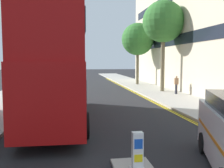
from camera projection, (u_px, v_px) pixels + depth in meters
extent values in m
cube|color=#ADA89E|center=(178.00, 99.00, 20.11)|extent=(4.00, 80.00, 0.14)
cube|color=#ADA89E|center=(2.00, 104.00, 18.09)|extent=(4.00, 80.00, 0.14)
cube|color=yellow|center=(161.00, 105.00, 17.82)|extent=(0.10, 56.00, 0.01)
cube|color=yellow|center=(159.00, 105.00, 17.79)|extent=(0.10, 56.00, 0.01)
cube|color=white|center=(137.00, 150.00, 6.78)|extent=(0.28, 0.20, 0.95)
cube|color=blue|center=(139.00, 144.00, 6.66)|extent=(0.22, 0.01, 0.26)
cube|color=yellow|center=(138.00, 158.00, 6.69)|extent=(0.22, 0.01, 0.20)
cube|color=#B20F0F|center=(59.00, 87.00, 13.22)|extent=(2.81, 10.87, 2.60)
cube|color=#B20F0F|center=(58.00, 36.00, 12.99)|extent=(2.75, 10.65, 2.50)
cube|color=black|center=(59.00, 81.00, 13.19)|extent=(2.83, 10.44, 0.84)
cube|color=black|center=(58.00, 34.00, 12.98)|extent=(2.81, 10.22, 0.80)
cube|color=yellow|center=(64.00, 58.00, 18.40)|extent=(2.00, 0.12, 0.44)
cube|color=maroon|center=(57.00, 10.00, 12.87)|extent=(2.53, 9.78, 0.10)
cylinder|color=black|center=(43.00, 101.00, 16.48)|extent=(0.33, 1.05, 1.04)
cylinder|color=black|center=(83.00, 100.00, 16.80)|extent=(0.33, 1.05, 1.04)
cylinder|color=black|center=(20.00, 128.00, 9.86)|extent=(0.33, 1.05, 1.04)
cylinder|color=black|center=(85.00, 126.00, 10.18)|extent=(0.33, 1.05, 1.04)
cylinder|color=black|center=(203.00, 143.00, 8.59)|extent=(0.43, 0.71, 0.68)
cylinder|color=#2D2D38|center=(176.00, 89.00, 22.80)|extent=(0.22, 0.22, 0.85)
cube|color=#8C6647|center=(176.00, 81.00, 22.73)|extent=(0.34, 0.22, 0.56)
sphere|color=beige|center=(176.00, 77.00, 22.70)|extent=(0.20, 0.20, 0.20)
cylinder|color=#6B6047|center=(137.00, 67.00, 32.13)|extent=(0.36, 0.36, 4.39)
cylinder|color=#6B6047|center=(143.00, 45.00, 32.05)|extent=(0.24, 1.50, 1.10)
cylinder|color=#6B6047|center=(135.00, 46.00, 32.43)|extent=(1.20, 0.40, 0.90)
cylinder|color=#6B6047|center=(132.00, 45.00, 31.95)|extent=(0.46, 1.39, 1.04)
cylinder|color=#6B6047|center=(139.00, 46.00, 31.38)|extent=(1.11, 0.17, 0.82)
sphere|color=#33702D|center=(138.00, 39.00, 31.82)|extent=(3.97, 3.97, 3.97)
cylinder|color=#6B6047|center=(163.00, 63.00, 24.77)|extent=(0.38, 0.38, 5.45)
cylinder|color=#6B6047|center=(170.00, 30.00, 24.48)|extent=(0.33, 1.25, 0.92)
cylinder|color=#6B6047|center=(160.00, 31.00, 24.95)|extent=(1.04, 0.34, 0.78)
cylinder|color=#6B6047|center=(159.00, 31.00, 24.41)|extent=(0.18, 0.89, 0.67)
cylinder|color=#6B6047|center=(164.00, 30.00, 24.06)|extent=(0.94, 0.38, 0.71)
sphere|color=#33702D|center=(163.00, 21.00, 24.42)|extent=(3.94, 3.94, 3.94)
cube|color=beige|center=(212.00, 27.00, 28.08)|extent=(10.00, 28.00, 13.38)
cube|color=black|center=(168.00, 42.00, 27.44)|extent=(0.04, 24.64, 1.00)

